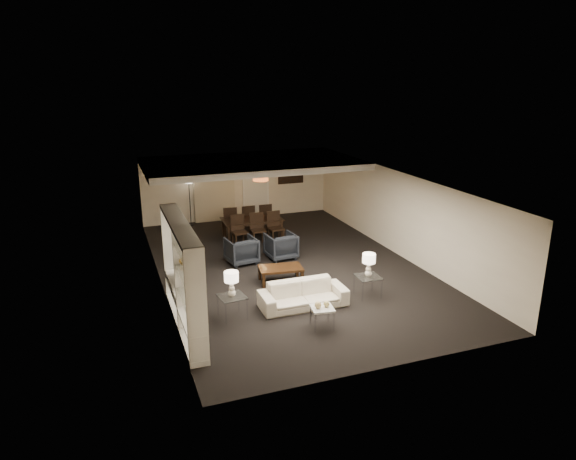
% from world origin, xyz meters
% --- Properties ---
extents(floor, '(11.00, 11.00, 0.00)m').
position_xyz_m(floor, '(0.00, 0.00, 0.00)').
color(floor, black).
rests_on(floor, ground).
extents(ceiling, '(7.00, 11.00, 0.02)m').
position_xyz_m(ceiling, '(0.00, 0.00, 2.50)').
color(ceiling, silver).
rests_on(ceiling, ground).
extents(wall_back, '(7.00, 0.02, 2.50)m').
position_xyz_m(wall_back, '(0.00, 5.50, 1.25)').
color(wall_back, beige).
rests_on(wall_back, ground).
extents(wall_front, '(7.00, 0.02, 2.50)m').
position_xyz_m(wall_front, '(0.00, -5.50, 1.25)').
color(wall_front, beige).
rests_on(wall_front, ground).
extents(wall_left, '(0.02, 11.00, 2.50)m').
position_xyz_m(wall_left, '(-3.50, 0.00, 1.25)').
color(wall_left, beige).
rests_on(wall_left, ground).
extents(wall_right, '(0.02, 11.00, 2.50)m').
position_xyz_m(wall_right, '(3.50, 0.00, 1.25)').
color(wall_right, beige).
rests_on(wall_right, ground).
extents(ceiling_soffit, '(7.00, 4.00, 0.20)m').
position_xyz_m(ceiling_soffit, '(0.00, 3.50, 2.40)').
color(ceiling_soffit, silver).
rests_on(ceiling_soffit, ceiling).
extents(curtains, '(1.50, 0.12, 2.40)m').
position_xyz_m(curtains, '(-0.90, 5.42, 1.20)').
color(curtains, beige).
rests_on(curtains, wall_back).
extents(door, '(0.90, 0.05, 2.10)m').
position_xyz_m(door, '(0.70, 5.47, 1.05)').
color(door, silver).
rests_on(door, wall_back).
extents(painting, '(0.95, 0.04, 0.65)m').
position_xyz_m(painting, '(2.10, 5.46, 1.55)').
color(painting, '#142D38').
rests_on(painting, wall_back).
extents(media_unit, '(0.38, 3.40, 2.35)m').
position_xyz_m(media_unit, '(-3.31, -2.60, 1.18)').
color(media_unit, white).
rests_on(media_unit, wall_left).
extents(pendant_light, '(0.52, 0.52, 0.24)m').
position_xyz_m(pendant_light, '(0.30, 3.50, 1.92)').
color(pendant_light, '#D8591E').
rests_on(pendant_light, ceiling_soffit).
extents(sofa, '(2.05, 0.81, 0.60)m').
position_xyz_m(sofa, '(-0.54, -2.52, 0.30)').
color(sofa, beige).
rests_on(sofa, floor).
extents(coffee_table, '(1.19, 0.78, 0.40)m').
position_xyz_m(coffee_table, '(-0.54, -0.92, 0.20)').
color(coffee_table, black).
rests_on(coffee_table, floor).
extents(armchair_left, '(0.92, 0.94, 0.76)m').
position_xyz_m(armchair_left, '(-1.14, 0.78, 0.38)').
color(armchair_left, black).
rests_on(armchair_left, floor).
extents(armchair_right, '(0.88, 0.90, 0.76)m').
position_xyz_m(armchair_right, '(0.06, 0.78, 0.38)').
color(armchair_right, black).
rests_on(armchair_right, floor).
extents(side_table_left, '(0.63, 0.63, 0.52)m').
position_xyz_m(side_table_left, '(-2.24, -2.52, 0.26)').
color(side_table_left, silver).
rests_on(side_table_left, floor).
extents(side_table_right, '(0.59, 0.59, 0.52)m').
position_xyz_m(side_table_right, '(1.16, -2.52, 0.26)').
color(side_table_right, silver).
rests_on(side_table_right, floor).
extents(table_lamp_left, '(0.35, 0.35, 0.58)m').
position_xyz_m(table_lamp_left, '(-2.24, -2.52, 0.81)').
color(table_lamp_left, beige).
rests_on(table_lamp_left, side_table_left).
extents(table_lamp_right, '(0.33, 0.33, 0.58)m').
position_xyz_m(table_lamp_right, '(1.16, -2.52, 0.81)').
color(table_lamp_right, '#F5E7CF').
rests_on(table_lamp_right, side_table_right).
extents(marble_table, '(0.53, 0.53, 0.47)m').
position_xyz_m(marble_table, '(-0.54, -3.62, 0.23)').
color(marble_table, white).
rests_on(marble_table, floor).
extents(gold_gourd_a, '(0.15, 0.15, 0.15)m').
position_xyz_m(gold_gourd_a, '(-0.64, -3.62, 0.54)').
color(gold_gourd_a, tan).
rests_on(gold_gourd_a, marble_table).
extents(gold_gourd_b, '(0.13, 0.13, 0.13)m').
position_xyz_m(gold_gourd_b, '(-0.44, -3.62, 0.53)').
color(gold_gourd_b, '#DAC673').
rests_on(gold_gourd_b, marble_table).
extents(television, '(1.06, 0.14, 0.61)m').
position_xyz_m(television, '(-3.28, -1.81, 1.06)').
color(television, black).
rests_on(television, media_unit).
extents(vase_blue, '(0.16, 0.16, 0.17)m').
position_xyz_m(vase_blue, '(-3.31, -3.56, 1.14)').
color(vase_blue, '#24389C').
rests_on(vase_blue, media_unit).
extents(vase_amber, '(0.18, 0.18, 0.19)m').
position_xyz_m(vase_amber, '(-3.31, -2.92, 1.65)').
color(vase_amber, '#AC8039').
rests_on(vase_amber, media_unit).
extents(floor_speaker, '(0.13, 0.13, 1.04)m').
position_xyz_m(floor_speaker, '(-3.20, -0.25, 0.52)').
color(floor_speaker, black).
rests_on(floor_speaker, floor).
extents(dining_table, '(1.96, 1.12, 0.68)m').
position_xyz_m(dining_table, '(-0.22, 2.83, 0.34)').
color(dining_table, black).
rests_on(dining_table, floor).
extents(chair_nl, '(0.50, 0.50, 1.01)m').
position_xyz_m(chair_nl, '(-0.82, 2.18, 0.51)').
color(chair_nl, black).
rests_on(chair_nl, floor).
extents(chair_nm, '(0.50, 0.50, 1.01)m').
position_xyz_m(chair_nm, '(-0.22, 2.18, 0.51)').
color(chair_nm, black).
rests_on(chair_nm, floor).
extents(chair_nr, '(0.51, 0.51, 1.01)m').
position_xyz_m(chair_nr, '(0.38, 2.18, 0.51)').
color(chair_nr, black).
rests_on(chair_nr, floor).
extents(chair_fl, '(0.52, 0.52, 1.01)m').
position_xyz_m(chair_fl, '(-0.82, 3.48, 0.51)').
color(chair_fl, black).
rests_on(chair_fl, floor).
extents(chair_fm, '(0.48, 0.48, 1.01)m').
position_xyz_m(chair_fm, '(-0.22, 3.48, 0.51)').
color(chair_fm, black).
rests_on(chair_fm, floor).
extents(chair_fr, '(0.47, 0.47, 1.01)m').
position_xyz_m(chair_fr, '(0.38, 3.48, 0.51)').
color(chair_fr, black).
rests_on(chair_fr, floor).
extents(floor_lamp, '(0.32, 0.32, 1.77)m').
position_xyz_m(floor_lamp, '(-1.84, 5.20, 0.88)').
color(floor_lamp, black).
rests_on(floor_lamp, floor).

